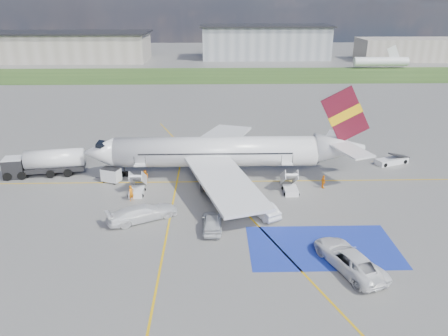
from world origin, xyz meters
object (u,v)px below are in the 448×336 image
at_px(airliner, 227,152).
at_px(van_white_a, 349,256).
at_px(fuel_tanker, 45,165).
at_px(van_white_b, 142,210).
at_px(gpu_cart, 111,176).
at_px(car_silver_b, 262,209).
at_px(car_silver_a, 212,222).
at_px(belt_loader, 392,161).

relative_size(airliner, van_white_a, 5.96).
xyz_separation_m(fuel_tanker, van_white_b, (14.72, -13.05, -0.34)).
bearing_deg(gpu_cart, car_silver_b, -5.92).
distance_m(gpu_cart, car_silver_a, 18.07).
bearing_deg(van_white_b, fuel_tanker, 20.91).
bearing_deg(car_silver_b, car_silver_a, 0.05).
distance_m(airliner, gpu_cart, 15.18).
xyz_separation_m(gpu_cart, van_white_a, (24.77, -19.68, 0.30)).
xyz_separation_m(gpu_cart, car_silver_a, (12.89, -12.66, -0.03)).
bearing_deg(van_white_b, belt_loader, -91.48).
distance_m(fuel_tanker, van_white_a, 40.64).
height_order(fuel_tanker, van_white_b, fuel_tanker).
xyz_separation_m(belt_loader, car_silver_b, (-20.15, -15.40, 0.42)).
relative_size(fuel_tanker, belt_loader, 1.97).
xyz_separation_m(gpu_cart, car_silver_b, (18.31, -9.71, -0.06)).
bearing_deg(fuel_tanker, airliner, -10.71).
height_order(car_silver_a, car_silver_b, car_silver_a).
xyz_separation_m(belt_loader, van_white_b, (-32.92, -16.10, 0.73)).
bearing_deg(belt_loader, car_silver_a, -165.46).
relative_size(airliner, fuel_tanker, 3.54).
distance_m(car_silver_b, van_white_a, 11.89).
bearing_deg(airliner, belt_loader, 9.53).
bearing_deg(van_white_a, airliner, -85.08).
xyz_separation_m(airliner, van_white_a, (9.91, -21.42, -2.23)).
bearing_deg(van_white_a, fuel_tanker, -53.24).
bearing_deg(car_silver_a, van_white_b, -17.71).
height_order(car_silver_a, van_white_a, van_white_a).
xyz_separation_m(fuel_tanker, van_white_a, (33.96, -22.33, -0.29)).
xyz_separation_m(gpu_cart, belt_loader, (38.46, 5.70, -0.48)).
distance_m(fuel_tanker, car_silver_b, 30.15).
bearing_deg(fuel_tanker, car_silver_b, -32.74).
bearing_deg(belt_loader, gpu_cart, 167.29).
relative_size(car_silver_a, van_white_a, 0.79).
height_order(fuel_tanker, car_silver_a, fuel_tanker).
height_order(gpu_cart, van_white_a, van_white_a).
bearing_deg(belt_loader, van_white_b, -175.08).
relative_size(fuel_tanker, car_silver_a, 2.13).
xyz_separation_m(fuel_tanker, gpu_cart, (9.18, -2.65, -0.59)).
relative_size(gpu_cart, van_white_b, 0.47).
distance_m(gpu_cart, car_silver_b, 20.72).
bearing_deg(car_silver_a, belt_loader, -144.92).
distance_m(car_silver_a, van_white_a, 13.81).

